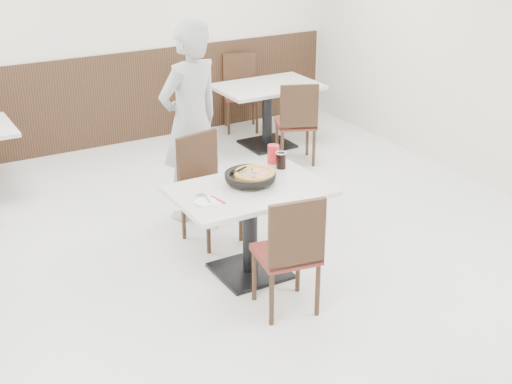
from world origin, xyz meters
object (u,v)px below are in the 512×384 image
side_plate (206,202)px  bg_chair_right_near (295,122)px  red_cup (273,154)px  bg_chair_right_far (241,94)px  chair_far (211,191)px  diner_person (191,122)px  bg_table_right (267,116)px  pizza (255,175)px  main_table (250,231)px  chair_near (286,251)px  pizza_pan (250,179)px  cola_glass (281,161)px

side_plate → bg_chair_right_near: bearing=44.0°
red_cup → bg_chair_right_far: bearing=66.3°
chair_far → bg_chair_right_far: (1.72, 2.59, 0.00)m
red_cup → diner_person: (-0.37, 0.85, 0.10)m
chair_far → bg_table_right: size_ratio=0.79×
chair_far → bg_table_right: bearing=-143.1°
diner_person → pizza: bearing=74.7°
bg_table_right → main_table: bearing=-123.2°
chair_near → red_cup: bearing=73.4°
main_table → bg_chair_right_far: bearing=62.4°
pizza_pan → pizza: size_ratio=1.23×
chair_far → diner_person: diner_person is taller
bg_table_right → diner_person: bearing=-140.1°
chair_far → side_plate: bearing=49.6°
pizza_pan → bg_chair_right_near: (1.64, 1.88, -0.32)m
main_table → side_plate: size_ratio=7.30×
bg_chair_right_near → bg_chair_right_far: same height
diner_person → bg_chair_right_far: bearing=-144.9°
chair_near → red_cup: chair_near is taller
red_cup → bg_chair_right_near: 2.05m
main_table → chair_far: chair_far is taller
chair_near → cola_glass: size_ratio=7.31×
main_table → red_cup: size_ratio=7.50×
cola_glass → red_cup: red_cup is taller
cola_glass → diner_person: diner_person is taller
bg_chair_right_far → bg_table_right: bearing=111.1°
pizza → bg_chair_right_near: (1.60, 1.88, -0.34)m
red_cup → bg_table_right: 2.58m
cola_glass → diner_person: 1.06m
pizza_pan → red_cup: (0.39, 0.30, 0.04)m
pizza_pan → diner_person: bearing=88.9°
side_plate → cola_glass: bearing=20.6°
pizza_pan → pizza: (0.04, -0.00, 0.02)m
pizza_pan → bg_chair_right_far: size_ratio=0.42×
red_cup → diner_person: bearing=113.4°
pizza → bg_chair_right_near: bearing=49.6°
red_cup → bg_chair_right_near: bg_chair_right_near is taller
diner_person → bg_chair_right_near: (1.62, 0.73, -0.46)m
bg_table_right → bg_chair_right_far: bearing=88.5°
pizza → diner_person: bearing=90.9°
cola_glass → diner_person: (-0.36, 0.99, 0.12)m
pizza_pan → bg_chair_right_near: bearing=48.9°
chair_near → diner_person: 1.87m
main_table → diner_person: 1.35m
bg_table_right → bg_chair_right_far: bg_chair_right_far is taller
side_plate → chair_far: bearing=61.1°
bg_chair_right_far → side_plate: bearing=80.1°
diner_person → bg_chair_right_far: (1.64, 2.04, -0.46)m
chair_near → bg_chair_right_far: same height
red_cup → chair_far: bearing=145.9°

